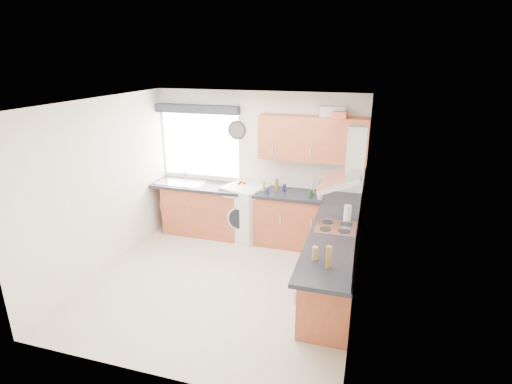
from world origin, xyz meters
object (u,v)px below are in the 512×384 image
(extractor_hood, at_px, (349,164))
(upper_cabinets, at_px, (313,139))
(washing_machine, at_px, (245,212))
(oven, at_px, (333,261))

(extractor_hood, xyz_separation_m, upper_cabinets, (-0.65, 1.33, 0.03))
(upper_cabinets, relative_size, washing_machine, 1.80)
(oven, relative_size, extractor_hood, 1.09)
(oven, xyz_separation_m, extractor_hood, (0.10, -0.00, 1.34))
(oven, height_order, upper_cabinets, upper_cabinets)
(oven, height_order, extractor_hood, extractor_hood)
(oven, bearing_deg, upper_cabinets, 112.54)
(extractor_hood, distance_m, washing_machine, 2.50)
(oven, bearing_deg, washing_machine, 143.52)
(oven, relative_size, washing_machine, 0.90)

